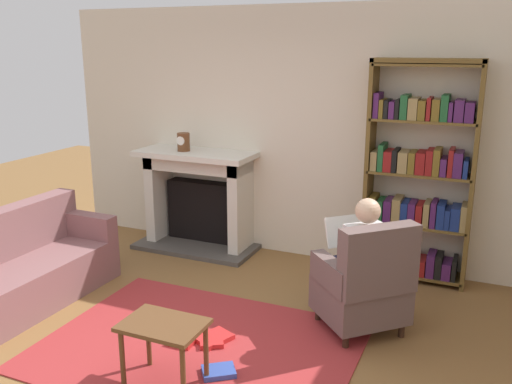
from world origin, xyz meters
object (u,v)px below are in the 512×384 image
(sofa_floral, at_px, (23,269))
(side_table, at_px, (164,333))
(fireplace, at_px, (200,196))
(mantel_clock, at_px, (183,142))
(armchair_reading, at_px, (365,285))
(seated_reader, at_px, (359,257))
(bookshelf, at_px, (419,179))

(sofa_floral, xyz_separation_m, side_table, (1.88, -0.59, 0.08))
(sofa_floral, bearing_deg, fireplace, -20.48)
(mantel_clock, xyz_separation_m, armchair_reading, (2.34, -1.15, -0.82))
(fireplace, distance_m, seated_reader, 2.43)
(bookshelf, bearing_deg, mantel_clock, -176.96)
(fireplace, height_order, armchair_reading, fireplace)
(fireplace, relative_size, armchair_reading, 1.43)
(fireplace, relative_size, sofa_floral, 0.81)
(bookshelf, xyz_separation_m, sofa_floral, (-3.17, -1.97, -0.71))
(mantel_clock, xyz_separation_m, bookshelf, (2.55, 0.14, -0.21))
(bookshelf, relative_size, sofa_floral, 1.27)
(sofa_floral, bearing_deg, side_table, -106.48)
(bookshelf, height_order, seated_reader, bookshelf)
(bookshelf, bearing_deg, seated_reader, -103.25)
(bookshelf, xyz_separation_m, side_table, (-1.29, -2.56, -0.63))
(fireplace, bearing_deg, sofa_floral, -111.35)
(fireplace, relative_size, mantel_clock, 6.87)
(fireplace, relative_size, bookshelf, 0.64)
(mantel_clock, bearing_deg, bookshelf, 3.04)
(fireplace, height_order, sofa_floral, fireplace)
(mantel_clock, bearing_deg, seated_reader, -25.20)
(bookshelf, height_order, side_table, bookshelf)
(fireplace, bearing_deg, seated_reader, -28.63)
(armchair_reading, relative_size, seated_reader, 0.85)
(bookshelf, relative_size, side_table, 3.88)
(mantel_clock, height_order, side_table, mantel_clock)
(bookshelf, relative_size, seated_reader, 1.91)
(fireplace, xyz_separation_m, mantel_clock, (-0.13, -0.10, 0.64))
(mantel_clock, bearing_deg, side_table, -62.57)
(fireplace, bearing_deg, bookshelf, 0.84)
(armchair_reading, xyz_separation_m, seated_reader, (-0.08, 0.08, 0.20))
(bookshelf, xyz_separation_m, seated_reader, (-0.28, -1.20, -0.41))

